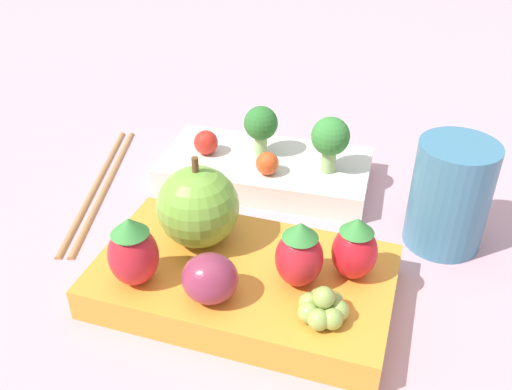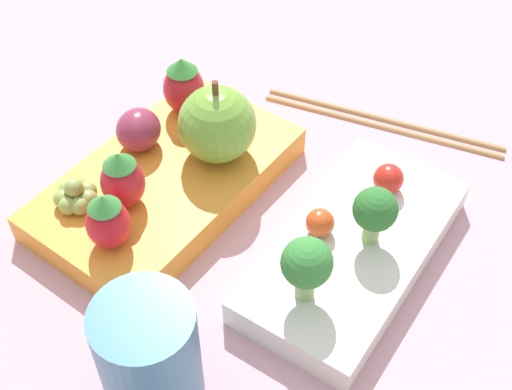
{
  "view_description": "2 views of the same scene",
  "coord_description": "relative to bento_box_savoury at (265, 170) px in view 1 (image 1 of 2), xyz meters",
  "views": [
    {
      "loc": [
        0.06,
        -0.38,
        0.29
      ],
      "look_at": [
        0.01,
        -0.01,
        0.03
      ],
      "focal_mm": 40.0,
      "sensor_mm": 36.0,
      "label": 1
    },
    {
      "loc": [
        0.32,
        0.15,
        0.42
      ],
      "look_at": [
        0.01,
        -0.01,
        0.03
      ],
      "focal_mm": 50.0,
      "sensor_mm": 36.0,
      "label": 2
    }
  ],
  "objects": [
    {
      "name": "chopsticks_pair",
      "position": [
        -0.15,
        -0.03,
        -0.01
      ],
      "size": [
        0.04,
        0.21,
        0.01
      ],
      "color": "#A37547",
      "rests_on": "ground_plane"
    },
    {
      "name": "cherry_tomato_0",
      "position": [
        0.0,
        -0.03,
        0.02
      ],
      "size": [
        0.02,
        0.02,
        0.02
      ],
      "color": "#DB4C1E",
      "rests_on": "bento_box_savoury"
    },
    {
      "name": "drinking_cup",
      "position": [
        0.15,
        -0.07,
        0.03
      ],
      "size": [
        0.06,
        0.06,
        0.09
      ],
      "color": "teal",
      "rests_on": "ground_plane"
    },
    {
      "name": "strawberry_1",
      "position": [
        0.04,
        -0.16,
        0.04
      ],
      "size": [
        0.03,
        0.03,
        0.05
      ],
      "color": "red",
      "rests_on": "bento_box_fruit"
    },
    {
      "name": "broccoli_floret_0",
      "position": [
        -0.0,
        0.01,
        0.04
      ],
      "size": [
        0.03,
        0.03,
        0.05
      ],
      "color": "#93B770",
      "rests_on": "bento_box_savoury"
    },
    {
      "name": "strawberry_2",
      "position": [
        -0.07,
        -0.18,
        0.04
      ],
      "size": [
        0.03,
        0.03,
        0.05
      ],
      "color": "red",
      "rests_on": "bento_box_fruit"
    },
    {
      "name": "ground_plane",
      "position": [
        -0.01,
        -0.07,
        -0.01
      ],
      "size": [
        4.0,
        4.0,
        0.0
      ],
      "primitive_type": "plane",
      "color": "#C6939E"
    },
    {
      "name": "broccoli_floret_1",
      "position": [
        0.06,
        -0.01,
        0.04
      ],
      "size": [
        0.03,
        0.03,
        0.05
      ],
      "color": "#93B770",
      "rests_on": "bento_box_savoury"
    },
    {
      "name": "plum",
      "position": [
        -0.01,
        -0.19,
        0.03
      ],
      "size": [
        0.04,
        0.03,
        0.03
      ],
      "color": "#892D47",
      "rests_on": "bento_box_fruit"
    },
    {
      "name": "strawberry_0",
      "position": [
        0.08,
        -0.15,
        0.04
      ],
      "size": [
        0.03,
        0.03,
        0.05
      ],
      "color": "red",
      "rests_on": "bento_box_fruit"
    },
    {
      "name": "bento_box_savoury",
      "position": [
        0.0,
        0.0,
        0.0
      ],
      "size": [
        0.2,
        0.12,
        0.02
      ],
      "color": "silver",
      "rests_on": "ground_plane"
    },
    {
      "name": "cherry_tomato_1",
      "position": [
        -0.06,
        0.0,
        0.02
      ],
      "size": [
        0.02,
        0.02,
        0.02
      ],
      "color": "red",
      "rests_on": "bento_box_savoury"
    },
    {
      "name": "bento_box_fruit",
      "position": [
        0.0,
        -0.15,
        0.0
      ],
      "size": [
        0.23,
        0.15,
        0.02
      ],
      "color": "orange",
      "rests_on": "ground_plane"
    },
    {
      "name": "apple",
      "position": [
        -0.03,
        -0.13,
        0.04
      ],
      "size": [
        0.06,
        0.06,
        0.07
      ],
      "color": "#70A838",
      "rests_on": "bento_box_fruit"
    },
    {
      "name": "grape_cluster",
      "position": [
        0.06,
        -0.19,
        0.02
      ],
      "size": [
        0.03,
        0.03,
        0.02
      ],
      "color": "#8EA84C",
      "rests_on": "bento_box_fruit"
    }
  ]
}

